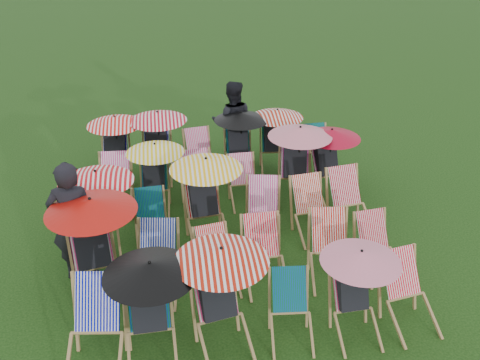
{
  "coord_description": "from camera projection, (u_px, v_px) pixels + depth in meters",
  "views": [
    {
      "loc": [
        -0.92,
        -7.09,
        4.95
      ],
      "look_at": [
        0.18,
        0.36,
        0.9
      ],
      "focal_mm": 40.0,
      "sensor_mm": 36.0,
      "label": 1
    }
  ],
  "objects": [
    {
      "name": "ground",
      "position": [
        233.0,
        240.0,
        8.64
      ],
      "size": [
        100.0,
        100.0,
        0.0
      ],
      "primitive_type": "plane",
      "color": "black",
      "rests_on": "ground"
    },
    {
      "name": "deckchair_0",
      "position": [
        94.0,
        331.0,
        6.15
      ],
      "size": [
        0.79,
        1.01,
        1.01
      ],
      "rotation": [
        0.0,
        0.0,
        -0.13
      ],
      "color": "#997947",
      "rests_on": "ground"
    },
    {
      "name": "deckchair_1",
      "position": [
        150.0,
        311.0,
        6.18
      ],
      "size": [
        1.1,
        1.15,
        1.3
      ],
      "rotation": [
        0.0,
        0.0,
        0.03
      ],
      "color": "#997947",
      "rests_on": "ground"
    },
    {
      "name": "deckchair_2",
      "position": [
        221.0,
        298.0,
        6.35
      ],
      "size": [
        1.14,
        1.24,
        1.35
      ],
      "rotation": [
        0.0,
        0.0,
        0.21
      ],
      "color": "#997947",
      "rests_on": "ground"
    },
    {
      "name": "deckchair_3",
      "position": [
        291.0,
        312.0,
        6.57
      ],
      "size": [
        0.61,
        0.8,
        0.82
      ],
      "rotation": [
        0.0,
        0.0,
        -0.09
      ],
      "color": "#997947",
      "rests_on": "ground"
    },
    {
      "name": "deckchair_4",
      "position": [
        357.0,
        293.0,
        6.57
      ],
      "size": [
        0.99,
        1.04,
        1.18
      ],
      "rotation": [
        0.0,
        0.0,
        0.05
      ],
      "color": "#997947",
      "rests_on": "ground"
    },
    {
      "name": "deckchair_5",
      "position": [
        410.0,
        295.0,
        6.78
      ],
      "size": [
        0.74,
        0.93,
        0.91
      ],
      "rotation": [
        0.0,
        0.0,
        0.18
      ],
      "color": "#997947",
      "rests_on": "ground"
    },
    {
      "name": "deckchair_6",
      "position": [
        94.0,
        247.0,
        7.17
      ],
      "size": [
        1.21,
        1.32,
        1.44
      ],
      "rotation": [
        0.0,
        0.0,
        0.2
      ],
      "color": "#997947",
      "rests_on": "ground"
    },
    {
      "name": "deckchair_7",
      "position": [
        156.0,
        263.0,
        7.32
      ],
      "size": [
        0.75,
        0.95,
        0.95
      ],
      "rotation": [
        0.0,
        0.0,
        -0.15
      ],
      "color": "#997947",
      "rests_on": "ground"
    },
    {
      "name": "deckchair_8",
      "position": [
        217.0,
        262.0,
        7.45
      ],
      "size": [
        0.67,
        0.84,
        0.82
      ],
      "rotation": [
        0.0,
        0.0,
        0.18
      ],
      "color": "#997947",
      "rests_on": "ground"
    },
    {
      "name": "deckchair_9",
      "position": [
        265.0,
        255.0,
        7.51
      ],
      "size": [
        0.63,
        0.87,
        0.92
      ],
      "rotation": [
        0.0,
        0.0,
        0.03
      ],
      "color": "#997947",
      "rests_on": "ground"
    },
    {
      "name": "deckchair_10",
      "position": [
        331.0,
        250.0,
        7.6
      ],
      "size": [
        0.7,
        0.92,
        0.94
      ],
      "rotation": [
        0.0,
        0.0,
        -0.1
      ],
      "color": "#997947",
      "rests_on": "ground"
    },
    {
      "name": "deckchair_11",
      "position": [
        378.0,
        247.0,
        7.74
      ],
      "size": [
        0.64,
        0.83,
        0.84
      ],
      "rotation": [
        0.0,
        0.0,
        0.11
      ],
      "color": "#997947",
      "rests_on": "ground"
    },
    {
      "name": "deckchair_12",
      "position": [
        97.0,
        211.0,
        8.08
      ],
      "size": [
        1.12,
        1.2,
        1.33
      ],
      "rotation": [
        0.0,
        0.0,
        0.12
      ],
      "color": "#997947",
      "rests_on": "ground"
    },
    {
      "name": "deckchair_13",
      "position": [
        151.0,
        221.0,
        8.37
      ],
      "size": [
        0.6,
        0.8,
        0.84
      ],
      "rotation": [
        0.0,
        0.0,
        0.07
      ],
      "color": "#997947",
      "rests_on": "ground"
    },
    {
      "name": "deckchair_14",
      "position": [
        206.0,
        198.0,
        8.4
      ],
      "size": [
        1.15,
        1.23,
        1.36
      ],
      "rotation": [
        0.0,
        0.0,
        0.14
      ],
      "color": "#997947",
      "rests_on": "ground"
    },
    {
      "name": "deckchair_15",
      "position": [
        263.0,
        212.0,
        8.55
      ],
      "size": [
        0.74,
        0.93,
        0.91
      ],
      "rotation": [
        0.0,
        0.0,
        -0.18
      ],
      "color": "#997947",
      "rests_on": "ground"
    },
    {
      "name": "deckchair_16",
      "position": [
        313.0,
        210.0,
        8.6
      ],
      "size": [
        0.7,
        0.9,
        0.91
      ],
      "rotation": [
        0.0,
        0.0,
        0.12
      ],
      "color": "#997947",
      "rests_on": "ground"
    },
    {
      "name": "deckchair_17",
      "position": [
        351.0,
        202.0,
        8.76
      ],
      "size": [
        0.75,
        0.96,
        0.95
      ],
      "rotation": [
        0.0,
        0.0,
        0.15
      ],
      "color": "#997947",
      "rests_on": "ground"
    },
    {
      "name": "deckchair_18",
      "position": [
        115.0,
        186.0,
        9.28
      ],
      "size": [
        0.67,
        0.9,
        0.94
      ],
      "rotation": [
        0.0,
        0.0,
        -0.06
      ],
      "color": "#997947",
      "rests_on": "ground"
    },
    {
      "name": "deckchair_19",
      "position": [
        154.0,
        176.0,
        9.26
      ],
      "size": [
        1.01,
        1.06,
        1.19
      ],
      "rotation": [
        0.0,
        0.0,
        -0.07
      ],
      "color": "#997947",
      "rests_on": "ground"
    },
    {
      "name": "deckchair_20",
      "position": [
        199.0,
        183.0,
        9.38
      ],
      "size": [
        0.72,
        0.93,
        0.94
      ],
      "rotation": [
        0.0,
        0.0,
        0.12
      ],
      "color": "#997947",
      "rests_on": "ground"
    },
    {
      "name": "deckchair_21",
      "position": [
        244.0,
        182.0,
        9.52
      ],
      "size": [
        0.58,
        0.78,
        0.82
      ],
      "rotation": [
        0.0,
        0.0,
        0.05
      ],
      "color": "#997947",
      "rests_on": "ground"
    },
    {
      "name": "deckchair_22",
      "position": [
        296.0,
        162.0,
        9.53
      ],
      "size": [
        1.14,
        1.21,
        1.35
      ],
      "rotation": [
        0.0,
        0.0,
        -0.19
      ],
      "color": "#997947",
      "rests_on": "ground"
    },
    {
      "name": "deckchair_23",
      "position": [
        330.0,
        161.0,
        9.7
      ],
      "size": [
        1.04,
        1.13,
        1.24
      ],
      "rotation": [
        0.0,
        0.0,
        0.18
      ],
      "color": "#997947",
      "rests_on": "ground"
    },
    {
      "name": "deckchair_24",
      "position": [
        115.0,
        148.0,
        10.2
      ],
      "size": [
        1.06,
        1.11,
        1.26
      ],
      "rotation": [
        0.0,
        0.0,
        -0.05
      ],
      "color": "#997947",
      "rests_on": "ground"
    },
    {
      "name": "deckchair_25",
      "position": [
        157.0,
        144.0,
        10.26
      ],
      "size": [
        1.11,
        1.16,
        1.32
      ],
      "rotation": [
        0.0,
        0.0,
        -0.06
      ],
      "color": "#997947",
      "rests_on": "ground"
    },
    {
      "name": "deckchair_26",
      "position": [
        201.0,
        155.0,
        10.42
      ],
      "size": [
        0.7,
        0.89,
        0.88
      ],
      "rotation": [
        0.0,
        0.0,
        0.16
      ],
      "color": "#997947",
      "rests_on": "ground"
    },
    {
      "name": "deckchair_27",
      "position": [
        240.0,
        142.0,
        10.44
      ],
      "size": [
        1.05,
        1.09,
        1.24
      ],
      "rotation": [
        0.0,
        0.0,
        -0.03
      ],
      "color": "#997947",
      "rests_on": "ground"
    },
    {
      "name": "deckchair_28",
      "position": [
        275.0,
        139.0,
        10.62
      ],
      "size": [
        1.03,
        1.09,
        1.22
      ],
      "rotation": [
        0.0,
        0.0,
        -0.1
      ],
      "color": "#997947",
      "rests_on": "ground"
    },
    {
      "name": "deckchair_29",
      "position": [
        318.0,
        150.0,
        10.7
      ],
      "size": [
        0.59,
        0.8,
        0.84
      ],
      "rotation": [
        0.0,
        0.0,
        0.04
      ],
      "color": "#997947",
      "rests_on": "ground"
    },
    {
      "name": "person_left",
      "position": [
        74.0,
        222.0,
        7.42
      ],
      "size": [
        0.69,
        0.47,
        1.84
      ],
      "primitive_type": "imported",
      "rotation": [
        0.0,
        0.0,
        3.1
      ],
      "color": "black",
      "rests_on": "ground"
    },
    {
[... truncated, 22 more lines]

